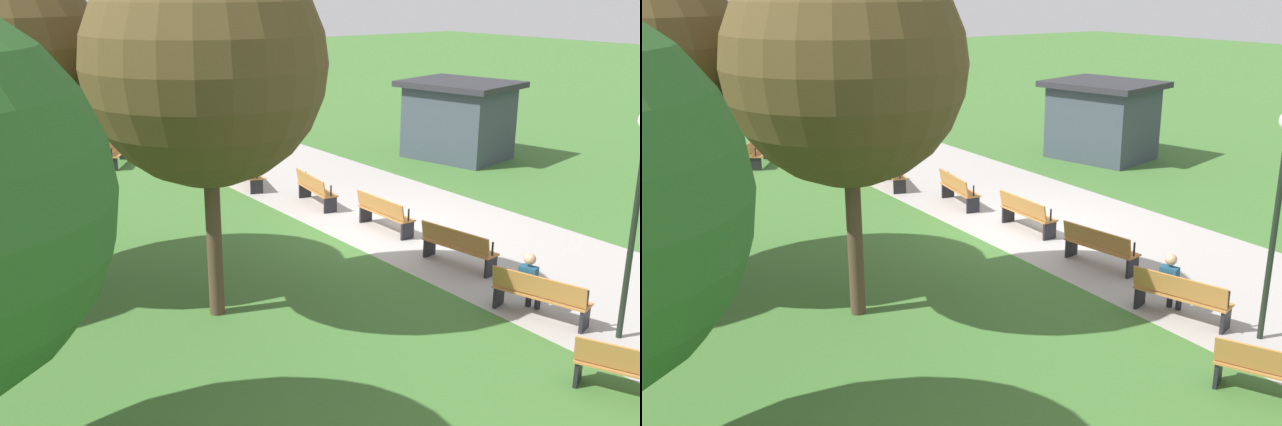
% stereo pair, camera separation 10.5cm
% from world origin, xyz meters
% --- Properties ---
extents(ground_plane, '(120.00, 120.00, 0.00)m').
position_xyz_m(ground_plane, '(0.00, 0.00, 0.00)').
color(ground_plane, '#3D6B2D').
extents(path_paving, '(42.55, 5.18, 0.01)m').
position_xyz_m(path_paving, '(0.00, 1.20, 0.00)').
color(path_paving, '#A39E99').
rests_on(path_paving, ground).
extents(bench_0, '(1.62, 1.53, 0.89)m').
position_xyz_m(bench_0, '(-12.71, -4.95, 0.47)').
color(bench_0, '#B27538').
rests_on(bench_0, ground).
extents(bench_1, '(1.72, 1.37, 0.89)m').
position_xyz_m(bench_1, '(-10.51, -3.24, 0.47)').
color(bench_1, '#B27538').
rests_on(bench_1, ground).
extents(bench_2, '(1.79, 1.18, 0.89)m').
position_xyz_m(bench_2, '(-8.09, -1.88, 0.47)').
color(bench_2, '#B27538').
rests_on(bench_2, ground).
extents(bench_3, '(1.82, 0.96, 0.89)m').
position_xyz_m(bench_3, '(-5.49, -0.88, 0.47)').
color(bench_3, '#B27538').
rests_on(bench_3, ground).
extents(bench_4, '(1.81, 0.73, 0.89)m').
position_xyz_m(bench_4, '(-2.78, -0.27, 0.47)').
color(bench_4, '#B27538').
rests_on(bench_4, ground).
extents(bench_5, '(1.76, 0.47, 0.89)m').
position_xyz_m(bench_5, '(0.00, -0.07, 0.47)').
color(bench_5, '#B27538').
rests_on(bench_5, ground).
extents(bench_6, '(1.81, 0.73, 0.89)m').
position_xyz_m(bench_6, '(2.78, -0.27, 0.47)').
color(bench_6, '#B27538').
rests_on(bench_6, ground).
extents(bench_7, '(1.82, 0.96, 0.89)m').
position_xyz_m(bench_7, '(5.49, -0.88, 0.47)').
color(bench_7, '#B27538').
rests_on(bench_7, ground).
extents(bench_8, '(1.79, 1.18, 0.89)m').
position_xyz_m(bench_8, '(8.09, -1.88, 0.47)').
color(bench_8, '#B27538').
rests_on(bench_8, ground).
extents(person_seated, '(0.44, 0.58, 1.20)m').
position_xyz_m(person_seated, '(5.19, -0.82, 0.64)').
color(person_seated, navy).
rests_on(person_seated, ground).
extents(tree_3, '(4.16, 4.16, 6.65)m').
position_xyz_m(tree_3, '(1.96, -5.63, 4.56)').
color(tree_3, '#4C3828').
rests_on(tree_3, ground).
extents(lamp_post, '(0.32, 0.32, 3.96)m').
position_xyz_m(lamp_post, '(6.77, -0.29, 2.76)').
color(lamp_post, black).
rests_on(lamp_post, ground).
extents(trash_bin, '(0.42, 0.42, 0.94)m').
position_xyz_m(trash_bin, '(-14.70, -5.08, 0.47)').
color(trash_bin, black).
rests_on(trash_bin, ground).
extents(kiosk, '(4.24, 3.82, 2.69)m').
position_xyz_m(kiosk, '(-4.83, 7.16, 1.38)').
color(kiosk, '#38424C').
rests_on(kiosk, ground).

